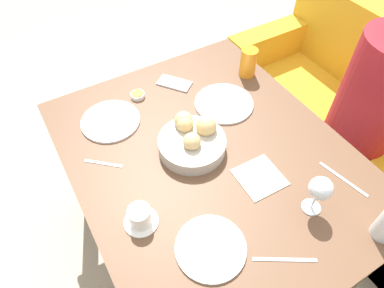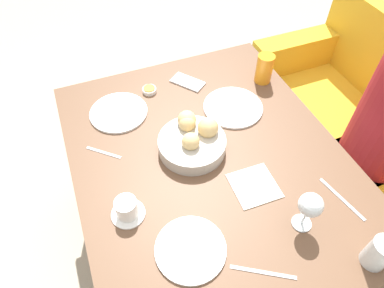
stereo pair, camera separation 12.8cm
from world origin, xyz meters
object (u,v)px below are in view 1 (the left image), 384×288
object	(u,v)px
seated_person	(360,126)
jam_bowl_honey	(138,95)
wine_glass	(320,189)
coffee_cup	(140,217)
plate_far_center	(224,103)
couch	(351,127)
bread_basket	(192,140)
plate_near_left	(111,121)
cell_phone	(174,83)
napkin	(260,177)
fork_silver	(285,260)
knife_silver	(343,179)
juice_glass	(248,62)
plate_near_right	(211,248)
spoon_coffee	(103,163)

from	to	relation	value
seated_person	jam_bowl_honey	size ratio (longest dim) A/B	19.72
wine_glass	coffee_cup	xyz separation A→B (m)	(-0.24, -0.51, -0.08)
plate_far_center	wine_glass	bearing A→B (deg)	-3.16
couch	bread_basket	world-z (taller)	couch
plate_near_left	wine_glass	size ratio (longest dim) A/B	1.54
coffee_cup	bread_basket	bearing A→B (deg)	122.04
cell_phone	jam_bowl_honey	bearing A→B (deg)	-91.49
couch	napkin	size ratio (longest dim) A/B	9.22
plate_near_left	seated_person	bearing A→B (deg)	69.44
seated_person	bread_basket	distance (m)	0.95
plate_far_center	fork_silver	xyz separation A→B (m)	(0.66, -0.22, -0.00)
coffee_cup	knife_silver	distance (m)	0.72
seated_person	cell_phone	bearing A→B (deg)	-122.46
juice_glass	napkin	bearing A→B (deg)	-31.86
seated_person	plate_far_center	xyz separation A→B (m)	(-0.27, -0.66, 0.25)
seated_person	plate_near_right	bearing A→B (deg)	-77.04
bread_basket	fork_silver	xyz separation A→B (m)	(0.52, 0.01, -0.04)
knife_silver	seated_person	bearing A→B (deg)	117.38
wine_glass	spoon_coffee	world-z (taller)	wine_glass
seated_person	napkin	size ratio (longest dim) A/B	7.68
napkin	wine_glass	bearing A→B (deg)	21.54
plate_far_center	juice_glass	bearing A→B (deg)	119.44
napkin	cell_phone	size ratio (longest dim) A/B	0.96
coffee_cup	fork_silver	world-z (taller)	coffee_cup
plate_near_left	coffee_cup	world-z (taller)	coffee_cup
plate_far_center	jam_bowl_honey	size ratio (longest dim) A/B	4.09
seated_person	juice_glass	size ratio (longest dim) A/B	9.11
plate_far_center	spoon_coffee	xyz separation A→B (m)	(0.04, -0.56, -0.00)
fork_silver	spoon_coffee	distance (m)	0.71
wine_glass	juice_glass	bearing A→B (deg)	160.86
plate_near_right	plate_far_center	distance (m)	0.65
plate_near_right	juice_glass	size ratio (longest dim) A/B	1.66
cell_phone	plate_near_left	bearing A→B (deg)	-77.23
spoon_coffee	fork_silver	bearing A→B (deg)	28.66
couch	cell_phone	xyz separation A→B (m)	(-0.39, -0.93, 0.44)
cell_phone	bread_basket	bearing A→B (deg)	-18.16
bread_basket	jam_bowl_honey	world-z (taller)	bread_basket
plate_near_right	cell_phone	xyz separation A→B (m)	(-0.74, 0.28, -0.00)
bread_basket	jam_bowl_honey	distance (m)	0.37
napkin	juice_glass	bearing A→B (deg)	148.14
seated_person	spoon_coffee	size ratio (longest dim) A/B	10.41
wine_glass	jam_bowl_honey	size ratio (longest dim) A/B	2.55
fork_silver	knife_silver	bearing A→B (deg)	107.87
plate_far_center	juice_glass	distance (m)	0.24
seated_person	spoon_coffee	xyz separation A→B (m)	(-0.23, -1.22, 0.25)
plate_near_left	knife_silver	bearing A→B (deg)	41.44
wine_glass	knife_silver	distance (m)	0.21
plate_near_right	wine_glass	world-z (taller)	wine_glass
spoon_coffee	coffee_cup	bearing A→B (deg)	3.97
bread_basket	spoon_coffee	size ratio (longest dim) A/B	2.19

